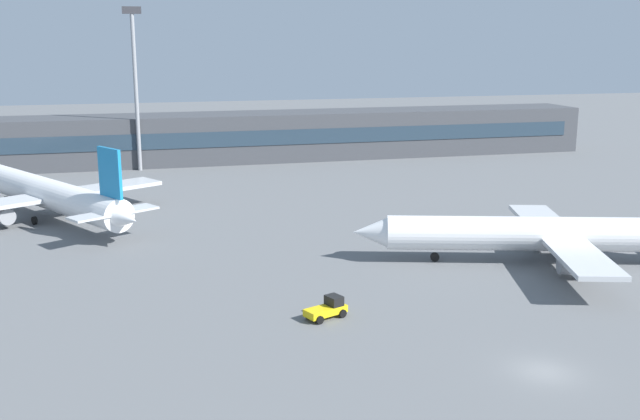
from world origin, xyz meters
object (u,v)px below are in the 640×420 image
at_px(airplane_mid, 45,193).
at_px(floodlight_tower_west, 135,78).
at_px(baggage_tug_yellow, 328,308).
at_px(airplane_near, 548,234).

xyz_separation_m(airplane_mid, floodlight_tower_west, (12.61, 34.04, 12.79)).
relative_size(airplane_mid, floodlight_tower_west, 1.41).
xyz_separation_m(baggage_tug_yellow, floodlight_tower_west, (-13.53, 77.43, 15.32)).
relative_size(airplane_near, floodlight_tower_west, 1.40).
xyz_separation_m(airplane_near, floodlight_tower_west, (-39.55, 68.09, 13.08)).
bearing_deg(floodlight_tower_west, baggage_tug_yellow, -80.09).
distance_m(airplane_near, baggage_tug_yellow, 27.74).
bearing_deg(floodlight_tower_west, airplane_near, -59.85).
relative_size(airplane_near, baggage_tug_yellow, 10.11).
bearing_deg(baggage_tug_yellow, airplane_near, 19.75).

